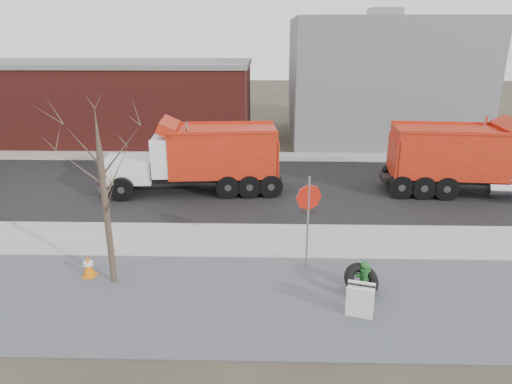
{
  "coord_description": "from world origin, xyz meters",
  "views": [
    {
      "loc": [
        1.31,
        -14.42,
        6.97
      ],
      "look_at": [
        0.91,
        1.62,
        1.4
      ],
      "focal_mm": 32.0,
      "sensor_mm": 36.0,
      "label": 1
    }
  ],
  "objects_px": {
    "fire_hydrant": "(364,277)",
    "stop_sign": "(308,207)",
    "truck_tire": "(361,280)",
    "sandwich_board": "(360,301)",
    "dump_truck_red_a": "(472,157)",
    "dump_truck_red_b": "(201,156)"
  },
  "relations": [
    {
      "from": "sandwich_board",
      "to": "dump_truck_red_a",
      "type": "distance_m",
      "value": 12.14
    },
    {
      "from": "truck_tire",
      "to": "dump_truck_red_a",
      "type": "relative_size",
      "value": 0.16
    },
    {
      "from": "stop_sign",
      "to": "sandwich_board",
      "type": "bearing_deg",
      "value": -62.3
    },
    {
      "from": "fire_hydrant",
      "to": "truck_tire",
      "type": "distance_m",
      "value": 0.26
    },
    {
      "from": "dump_truck_red_a",
      "to": "stop_sign",
      "type": "bearing_deg",
      "value": -133.32
    },
    {
      "from": "fire_hydrant",
      "to": "stop_sign",
      "type": "bearing_deg",
      "value": 141.01
    },
    {
      "from": "truck_tire",
      "to": "sandwich_board",
      "type": "xyz_separation_m",
      "value": [
        -0.27,
        -1.18,
        0.06
      ]
    },
    {
      "from": "dump_truck_red_b",
      "to": "dump_truck_red_a",
      "type": "bearing_deg",
      "value": 175.13
    },
    {
      "from": "sandwich_board",
      "to": "dump_truck_red_b",
      "type": "distance_m",
      "value": 11.35
    },
    {
      "from": "fire_hydrant",
      "to": "sandwich_board",
      "type": "bearing_deg",
      "value": -104.54
    },
    {
      "from": "dump_truck_red_a",
      "to": "truck_tire",
      "type": "bearing_deg",
      "value": -122.37
    },
    {
      "from": "sandwich_board",
      "to": "dump_truck_red_b",
      "type": "bearing_deg",
      "value": 134.21
    },
    {
      "from": "sandwich_board",
      "to": "dump_truck_red_b",
      "type": "xyz_separation_m",
      "value": [
        -5.41,
        9.91,
        1.22
      ]
    },
    {
      "from": "dump_truck_red_a",
      "to": "dump_truck_red_b",
      "type": "relative_size",
      "value": 1.05
    },
    {
      "from": "fire_hydrant",
      "to": "truck_tire",
      "type": "xyz_separation_m",
      "value": [
        -0.13,
        -0.22,
        0.03
      ]
    },
    {
      "from": "truck_tire",
      "to": "stop_sign",
      "type": "xyz_separation_m",
      "value": [
        -1.42,
        1.52,
        1.57
      ]
    },
    {
      "from": "stop_sign",
      "to": "sandwich_board",
      "type": "distance_m",
      "value": 3.31
    },
    {
      "from": "fire_hydrant",
      "to": "stop_sign",
      "type": "height_order",
      "value": "stop_sign"
    },
    {
      "from": "truck_tire",
      "to": "dump_truck_red_a",
      "type": "height_order",
      "value": "dump_truck_red_a"
    },
    {
      "from": "fire_hydrant",
      "to": "sandwich_board",
      "type": "xyz_separation_m",
      "value": [
        -0.39,
        -1.4,
        0.09
      ]
    },
    {
      "from": "fire_hydrant",
      "to": "truck_tire",
      "type": "bearing_deg",
      "value": -118.61
    },
    {
      "from": "sandwich_board",
      "to": "truck_tire",
      "type": "bearing_deg",
      "value": 92.77
    }
  ]
}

